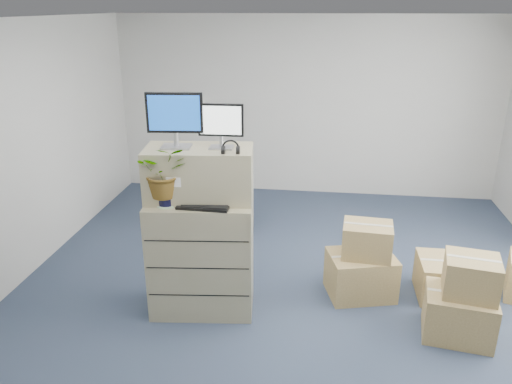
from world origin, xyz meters
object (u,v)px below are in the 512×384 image
Objects in this scene: filing_cabinet_lower at (202,255)px; office_chair at (227,198)px; monitor_right at (221,123)px; monitor_left at (175,117)px; water_bottle at (209,187)px; keyboard at (204,206)px; potted_plant at (165,178)px.

office_chair is (-0.15, 2.10, -0.20)m from filing_cabinet_lower.
monitor_right is at bearing 91.97° from office_chair.
monitor_right is (0.42, 0.04, -0.06)m from monitor_left.
water_bottle is at bearing -7.17° from monitor_left.
monitor_left is 0.72m from water_bottle.
monitor_left is 1.08× the size of keyboard.
keyboard is (0.08, -0.17, 0.60)m from filing_cabinet_lower.
office_chair is at bearing 86.83° from potted_plant.
water_bottle is at bearing 90.71° from keyboard.
filing_cabinet_lower reaches higher than office_chair.
water_bottle is at bearing -161.17° from monitor_right.
monitor_left reaches higher than monitor_right.
keyboard is 2.42m from office_chair.
monitor_left is at bearing 146.92° from keyboard.
monitor_right is at bearing 64.81° from keyboard.
monitor_right is at bearing 20.52° from water_bottle.
office_chair is at bearing 98.34° from monitor_right.
office_chair is (-0.36, 2.02, -1.52)m from monitor_right.
monitor_right reaches higher than keyboard.
keyboard is at bearing -70.58° from filing_cabinet_lower.
office_chair is (-0.23, 2.27, -0.80)m from keyboard.
keyboard reaches higher than office_chair.
monitor_right is 1.59× the size of water_bottle.
monitor_right is 0.55× the size of office_chair.
monitor_right is 0.71× the size of potted_plant.
office_chair is at bearing 96.49° from water_bottle.
water_bottle is at bearing 28.17° from potted_plant.
water_bottle is at bearing 88.43° from office_chair.
keyboard reaches higher than filing_cabinet_lower.
keyboard is 0.82× the size of potted_plant.
monitor_right is 0.77m from keyboard.
water_bottle reaches higher than filing_cabinet_lower.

